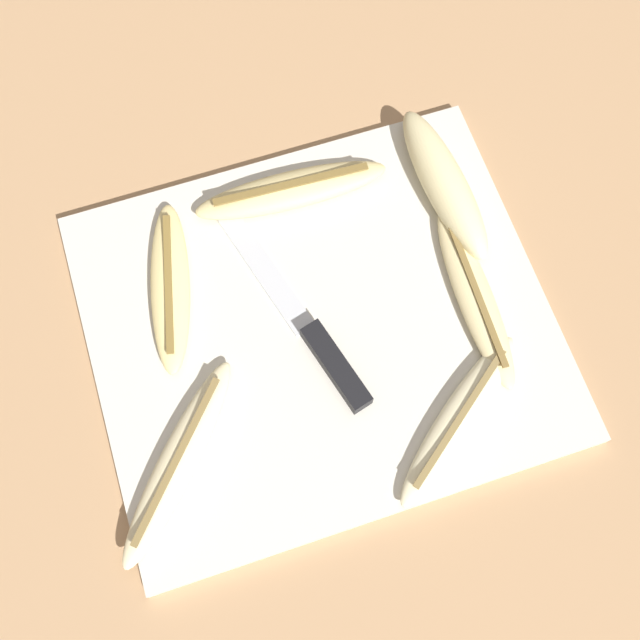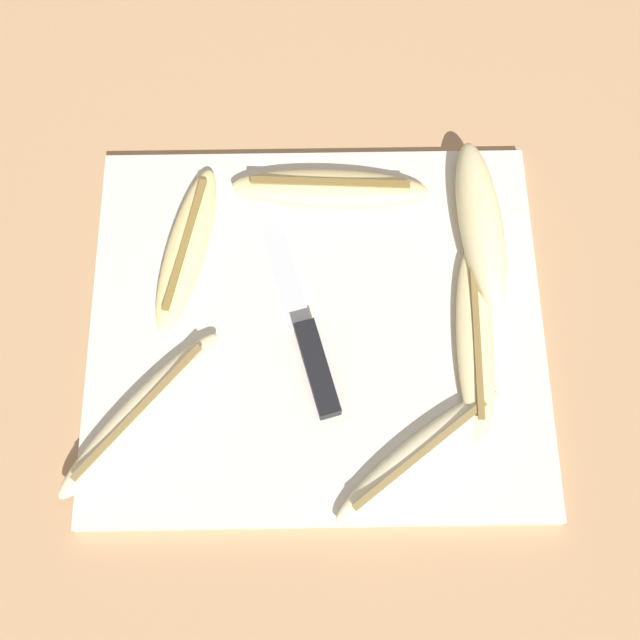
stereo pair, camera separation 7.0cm
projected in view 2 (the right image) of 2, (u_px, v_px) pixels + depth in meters
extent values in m
plane|color=tan|center=(320.00, 328.00, 0.72)|extent=(4.00, 4.00, 0.00)
cube|color=beige|center=(320.00, 326.00, 0.71)|extent=(0.43, 0.37, 0.01)
cube|color=black|center=(318.00, 369.00, 0.68)|extent=(0.04, 0.09, 0.02)
cube|color=#B7BABF|center=(285.00, 259.00, 0.73)|extent=(0.06, 0.14, 0.00)
ellipsoid|color=#EDD689|center=(190.00, 248.00, 0.72)|extent=(0.07, 0.18, 0.02)
cube|color=olive|center=(188.00, 243.00, 0.71)|extent=(0.04, 0.14, 0.00)
ellipsoid|color=beige|center=(144.00, 413.00, 0.67)|extent=(0.16, 0.17, 0.02)
cube|color=olive|center=(142.00, 411.00, 0.66)|extent=(0.11, 0.12, 0.00)
ellipsoid|color=beige|center=(423.00, 456.00, 0.66)|extent=(0.17, 0.14, 0.02)
cube|color=olive|center=(425.00, 454.00, 0.65)|extent=(0.12, 0.10, 0.00)
ellipsoid|color=beige|center=(484.00, 222.00, 0.72)|extent=(0.05, 0.18, 0.04)
ellipsoid|color=#DBC684|center=(333.00, 188.00, 0.74)|extent=(0.20, 0.05, 0.02)
cube|color=brown|center=(334.00, 182.00, 0.73)|extent=(0.16, 0.02, 0.00)
ellipsoid|color=beige|center=(478.00, 342.00, 0.69)|extent=(0.04, 0.19, 0.02)
cube|color=olive|center=(481.00, 338.00, 0.68)|extent=(0.01, 0.15, 0.00)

